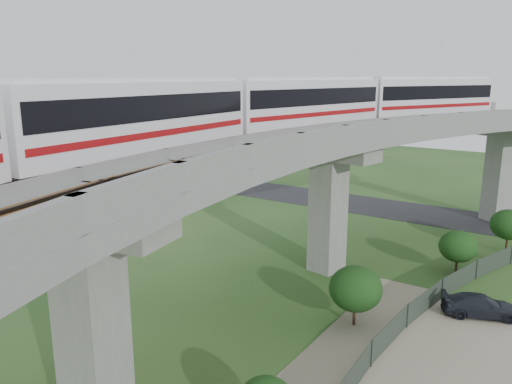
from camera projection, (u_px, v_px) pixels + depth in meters
ground at (234, 321)px, 29.39m from camera, size 160.00×160.00×0.00m
asphalt_road at (399, 210)px, 53.62m from camera, size 60.00×8.00×0.03m
viaduct at (293, 179)px, 25.24m from camera, size 19.58×73.98×11.40m
metro_train at (259, 109)px, 28.10m from camera, size 11.61×61.30×3.64m
fence at (397, 362)px, 23.92m from camera, size 3.87×38.73×1.50m
tree_0 at (509, 225)px, 40.21m from camera, size 2.89×2.89×3.64m
tree_1 at (458, 246)px, 36.02m from camera, size 2.71×2.71×3.26m
tree_2 at (355, 289)px, 28.42m from camera, size 3.05×3.05×3.59m
car_dark at (481, 306)px, 29.86m from camera, size 4.83×3.42×1.30m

